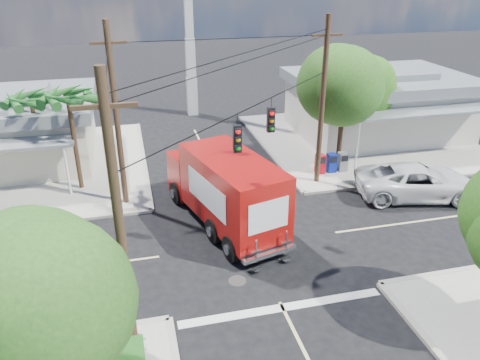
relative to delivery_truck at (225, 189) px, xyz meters
name	(u,v)px	position (x,y,z in m)	size (l,w,h in m)	color
ground	(251,244)	(0.71, -2.02, -1.81)	(120.00, 120.00, 0.00)	black
sidewalk_ne	(361,140)	(11.59, 8.86, -1.74)	(14.12, 14.12, 0.14)	#A39D93
sidewalk_nw	(26,170)	(-10.17, 8.86, -1.74)	(14.12, 14.12, 0.14)	#A39D93
road_markings	(260,263)	(0.71, -3.49, -1.80)	(32.00, 32.00, 0.01)	beige
building_ne	(379,103)	(13.21, 9.94, 0.51)	(11.80, 10.20, 4.50)	silver
building_nw	(3,129)	(-11.29, 10.44, 0.41)	(10.80, 10.20, 4.30)	beige
radio_tower	(190,43)	(1.21, 17.98, 3.83)	(0.80, 0.80, 17.00)	silver
tree_sw_front	(40,299)	(-6.28, -9.56, 2.52)	(3.88, 3.78, 6.03)	#422D1C
tree_ne_front	(345,90)	(7.92, 4.74, 2.96)	(4.21, 4.14, 6.66)	#422D1C
tree_ne_back	(367,89)	(10.52, 6.94, 2.38)	(3.77, 3.66, 5.82)	#422D1C
palm_nw_front	(68,99)	(-6.79, 5.48, 3.24)	(3.01, 3.08, 5.59)	#422D1C
palm_nw_back	(31,101)	(-8.79, 6.98, 2.86)	(3.01, 3.08, 5.19)	#422D1C
utility_poles	(206,134)	(-0.87, -0.42, 2.87)	(12.00, 10.68, 9.00)	#473321
vending_boxes	(331,163)	(7.21, 4.18, -1.12)	(1.90, 0.50, 1.10)	#AB0A15
delivery_truck	(225,189)	(0.00, 0.00, 0.00)	(4.49, 8.56, 3.56)	black
parked_car	(417,181)	(10.33, 0.37, -0.93)	(2.90, 6.28, 1.75)	silver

